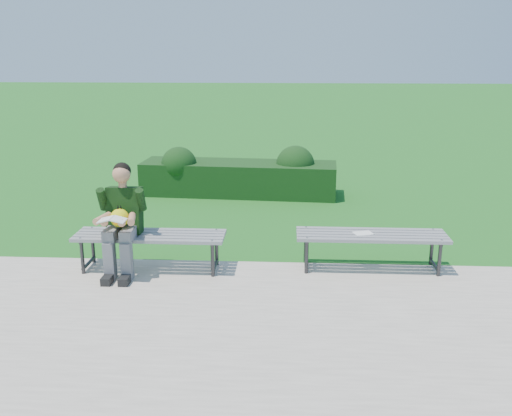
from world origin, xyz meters
TOP-DOWN VIEW (x-y plane):
  - ground at (0.00, 0.00)m, footprint 80.00×80.00m
  - walkway at (0.00, -1.75)m, footprint 30.00×3.50m
  - hedge at (-0.11, 3.54)m, footprint 3.62×1.14m
  - bench_left at (-0.87, -0.32)m, footprint 1.80×0.50m
  - bench_right at (1.79, -0.15)m, footprint 1.80×0.50m
  - seated_boy at (-1.17, -0.41)m, footprint 0.56×0.76m
  - paper_sheet at (1.69, -0.15)m, footprint 0.26×0.22m

SIDE VIEW (x-z plane):
  - ground at x=0.00m, z-range 0.00..0.00m
  - walkway at x=0.00m, z-range 0.00..0.02m
  - hedge at x=-0.11m, z-range -0.09..0.83m
  - bench_left at x=-0.87m, z-range 0.19..0.64m
  - bench_right at x=1.79m, z-range 0.19..0.64m
  - paper_sheet at x=1.69m, z-range 0.47..0.48m
  - seated_boy at x=-1.17m, z-range 0.06..1.37m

